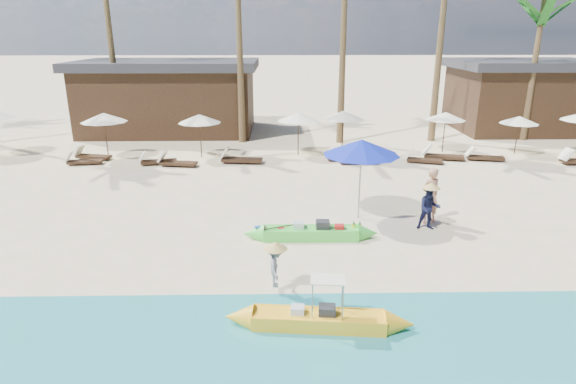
{
  "coord_description": "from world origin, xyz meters",
  "views": [
    {
      "loc": [
        -1.3,
        -12.57,
        5.93
      ],
      "look_at": [
        -1.01,
        2.0,
        1.07
      ],
      "focal_mm": 30.0,
      "sensor_mm": 36.0,
      "label": 1
    }
  ],
  "objects_px": {
    "green_canoe": "(311,233)",
    "blue_umbrella": "(362,147)",
    "yellow_canoe": "(318,320)",
    "tourist": "(430,195)"
  },
  "relations": [
    {
      "from": "green_canoe",
      "to": "tourist",
      "type": "distance_m",
      "value": 4.17
    },
    {
      "from": "green_canoe",
      "to": "tourist",
      "type": "height_order",
      "value": "tourist"
    },
    {
      "from": "blue_umbrella",
      "to": "yellow_canoe",
      "type": "bearing_deg",
      "value": -106.33
    },
    {
      "from": "yellow_canoe",
      "to": "blue_umbrella",
      "type": "bearing_deg",
      "value": 79.08
    },
    {
      "from": "green_canoe",
      "to": "blue_umbrella",
      "type": "height_order",
      "value": "blue_umbrella"
    },
    {
      "from": "tourist",
      "to": "blue_umbrella",
      "type": "bearing_deg",
      "value": -32.82
    },
    {
      "from": "tourist",
      "to": "blue_umbrella",
      "type": "relative_size",
      "value": 0.69
    },
    {
      "from": "yellow_canoe",
      "to": "green_canoe",
      "type": "bearing_deg",
      "value": 93.74
    },
    {
      "from": "yellow_canoe",
      "to": "tourist",
      "type": "distance_m",
      "value": 7.14
    },
    {
      "from": "green_canoe",
      "to": "blue_umbrella",
      "type": "distance_m",
      "value": 3.28
    }
  ]
}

